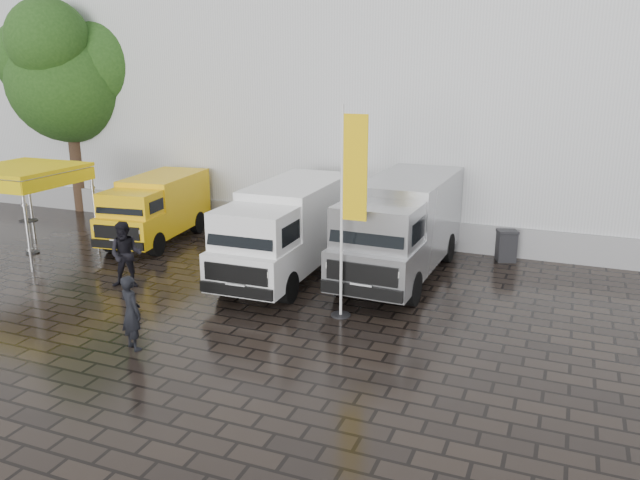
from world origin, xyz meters
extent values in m
plane|color=black|center=(0.00, 0.00, 0.00)|extent=(120.00, 120.00, 0.00)
cube|color=silver|center=(2.00, 16.00, 6.00)|extent=(44.00, 16.00, 12.00)
cube|color=gray|center=(2.00, 7.95, 0.50)|extent=(44.00, 0.15, 1.00)
cylinder|color=silver|center=(-12.26, 3.76, 1.40)|extent=(0.10, 0.10, 2.80)
cylinder|color=silver|center=(-9.34, 3.76, 1.40)|extent=(0.10, 0.10, 2.80)
cylinder|color=silver|center=(-9.34, 0.84, 1.40)|extent=(0.10, 0.10, 2.80)
cube|color=yellow|center=(-10.80, 2.30, 2.90)|extent=(3.12, 3.12, 0.12)
cylinder|color=black|center=(0.64, 1.13, 0.02)|extent=(0.50, 0.50, 0.04)
cylinder|color=white|center=(0.64, 1.13, 2.63)|extent=(0.07, 0.07, 5.26)
cube|color=yellow|center=(0.97, 1.13, 3.79)|extent=(0.60, 0.03, 2.53)
cylinder|color=black|center=(-13.94, 8.09, 2.27)|extent=(0.64, 0.64, 4.54)
sphere|color=#1D3F14|center=(-13.94, 8.09, 5.45)|extent=(5.00, 5.00, 5.00)
sphere|color=#1D3F14|center=(-14.54, 8.99, 7.50)|extent=(2.95, 2.95, 2.95)
cylinder|color=black|center=(-10.88, 2.33, 0.57)|extent=(0.60, 0.60, 1.15)
cube|color=black|center=(4.01, 7.46, 0.51)|extent=(0.78, 0.78, 1.02)
imported|color=black|center=(-3.01, -2.37, 0.86)|extent=(0.74, 0.64, 1.72)
imported|color=black|center=(-5.75, 0.87, 0.96)|extent=(1.15, 1.05, 1.91)
camera|label=1|loc=(5.67, -12.69, 6.16)|focal=35.00mm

